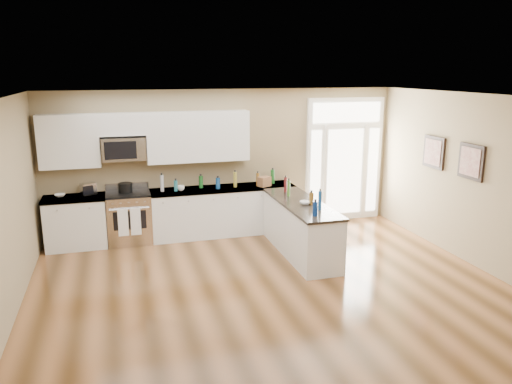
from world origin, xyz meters
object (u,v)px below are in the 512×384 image
kitchen_range (129,217)px  toaster_oven (88,189)px  peninsula_cabinet (300,230)px  stockpot (125,187)px

kitchen_range → toaster_oven: 0.90m
peninsula_cabinet → stockpot: size_ratio=9.21×
kitchen_range → stockpot: (-0.04, 0.06, 0.57)m
peninsula_cabinet → toaster_oven: 3.93m
peninsula_cabinet → stockpot: stockpot is taller
peninsula_cabinet → toaster_oven: size_ratio=9.45×
peninsula_cabinet → stockpot: 3.32m
toaster_oven → stockpot: bearing=-30.8°
toaster_oven → kitchen_range: bearing=-35.4°
kitchen_range → toaster_oven: bearing=169.1°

